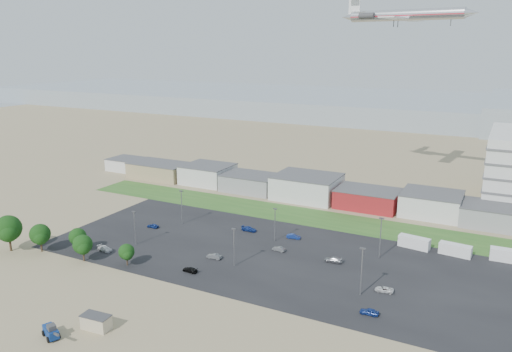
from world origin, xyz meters
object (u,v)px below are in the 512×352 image
Objects in this scene: box_trailer_a at (414,242)px; parked_car_2 at (369,312)px; portable_shed at (96,322)px; parked_car_4 at (214,256)px; telehandler at (51,330)px; parked_car_5 at (153,226)px; parked_car_10 at (105,248)px; parked_car_11 at (294,236)px; parked_car_6 at (249,229)px; parked_car_12 at (333,260)px; parked_car_0 at (384,290)px; parked_car_7 at (279,249)px; airliner at (406,15)px; parked_car_3 at (190,270)px; tree_far_left at (9,231)px.

box_trailer_a is 39.44m from parked_car_2.
portable_shed is 37.97m from parked_car_4.
telehandler reaches higher than parked_car_5.
parked_car_4 is at bearing 68.41° from parked_car_5.
parked_car_11 is at bearing -45.39° from parked_car_10.
parked_car_4 is 0.85× the size of parked_car_6.
portable_shed is 1.25× the size of parked_car_12.
telehandler is at bearing 155.63° from parked_car_11.
telehandler reaches higher than parked_car_0.
parked_car_7 is (13.81, -9.36, -0.07)m from parked_car_6.
airliner is at bearing -22.88° from parked_car_10.
telehandler is 1.93× the size of parked_car_5.
parked_car_11 is at bearing -156.27° from box_trailer_a.
airliner is 12.10× the size of parked_car_3.
box_trailer_a is 45.86m from parked_car_6.
airliner is 11.81× the size of parked_car_0.
parked_car_12 is (35.50, 55.49, -0.79)m from telehandler.
airliner is (34.62, 127.86, 61.08)m from telehandler.
parked_car_7 is at bearing -124.79° from parked_car_6.
parked_car_12 reaches higher than parked_car_2.
parked_car_12 is (55.61, 20.56, 0.01)m from parked_car_10.
parked_car_12 is (14.91, -0.22, 0.07)m from parked_car_7.
parked_car_3 is at bearing -83.08° from parked_car_10.
telehandler is at bearing -142.46° from parked_car_10.
airliner is 13.18× the size of parked_car_5.
parked_car_5 is (-71.60, -19.65, -0.91)m from box_trailer_a.
box_trailer_a reaches higher than parked_car_11.
portable_shed is at bearing -131.07° from parked_car_10.
parked_car_10 is (-25.48, 28.98, -0.78)m from portable_shed.
parked_car_0 is (50.49, 45.70, -0.89)m from telehandler.
airliner is 92.45m from parked_car_6.
parked_car_12 is at bearing -130.44° from parked_car_0.
parked_car_5 is 0.79× the size of parked_car_6.
tree_far_left is 2.79× the size of parked_car_3.
box_trailer_a reaches higher than parked_car_5.
parked_car_2 is at bearing 6.84° from tree_far_left.
box_trailer_a reaches higher than parked_car_0.
parked_car_10 is at bearing 126.77° from portable_shed.
parked_car_3 is 0.88× the size of parked_car_10.
box_trailer_a reaches higher than parked_car_6.
tree_far_left is 25.17m from parked_car_10.
parked_car_3 is at bearing 101.99° from telehandler.
parked_car_11 is (-31.14, -8.58, -0.89)m from box_trailer_a.
airliner is at bearing 98.34° from telehandler.
parked_car_6 is at bearing 107.54° from telehandler.
parked_car_5 is at bearing 54.18° from tree_far_left.
parked_car_12 reaches higher than parked_car_4.
parked_car_4 is 25.12m from parked_car_11.
parked_car_11 is at bearing -130.90° from parked_car_0.
box_trailer_a is 0.74× the size of tree_far_left.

